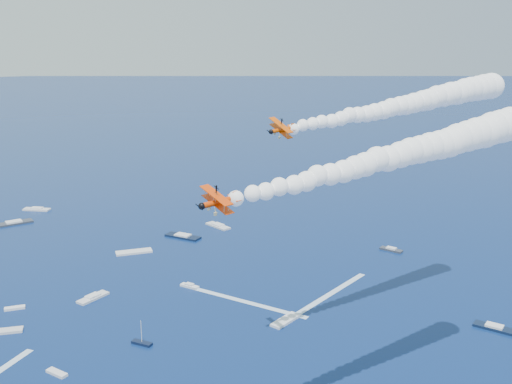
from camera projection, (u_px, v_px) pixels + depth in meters
name	position (u px, v px, depth m)	size (l,w,h in m)	color
biplane_lead	(282.00, 130.00, 129.92)	(6.30, 7.07, 4.26)	#D64804
biplane_trail	(219.00, 202.00, 90.86)	(6.52, 7.31, 4.40)	#E23904
smoke_trail_lead	(403.00, 105.00, 148.17)	(70.70, 19.46, 12.42)	white
smoke_trail_trail	(394.00, 156.00, 109.09)	(70.71, 19.43, 12.42)	white
spectator_boats	(88.00, 271.00, 206.59)	(213.48, 179.14, 0.70)	silver
boat_wakes	(144.00, 346.00, 158.81)	(146.96, 61.31, 0.04)	white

